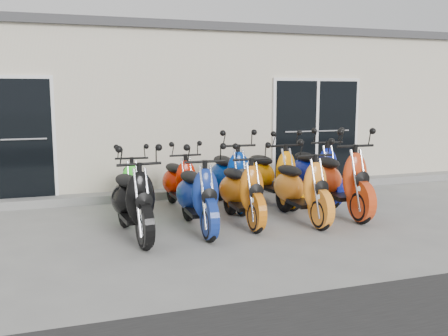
{
  "coord_description": "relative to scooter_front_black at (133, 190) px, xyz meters",
  "views": [
    {
      "loc": [
        -2.64,
        -7.28,
        2.01
      ],
      "look_at": [
        0.0,
        0.6,
        0.75
      ],
      "focal_mm": 40.0,
      "sensor_mm": 36.0,
      "label": 1
    }
  ],
  "objects": [
    {
      "name": "front_step",
      "position": [
        1.69,
        2.49,
        -0.6
      ],
      "size": [
        14.0,
        0.4,
        0.15
      ],
      "primitive_type": "cube",
      "color": "gray",
      "rests_on": "ground"
    },
    {
      "name": "scooter_front_black",
      "position": [
        0.0,
        0.0,
        0.0
      ],
      "size": [
        0.82,
        1.89,
        1.36
      ],
      "primitive_type": null,
      "rotation": [
        0.0,
        0.0,
        0.09
      ],
      "color": "black",
      "rests_on": "ground"
    },
    {
      "name": "roof_cap",
      "position": [
        1.69,
        5.67,
        2.6
      ],
      "size": [
        14.2,
        6.2,
        0.16
      ],
      "primitive_type": "cube",
      "color": "#3F3F42",
      "rests_on": "building"
    },
    {
      "name": "scooter_back_red",
      "position": [
        1.01,
        1.44,
        -0.06
      ],
      "size": [
        0.67,
        1.69,
        1.23
      ],
      "primitive_type": null,
      "rotation": [
        0.0,
        0.0,
        0.04
      ],
      "color": "red",
      "rests_on": "ground"
    },
    {
      "name": "scooter_back_extra",
      "position": [
        3.55,
        1.32,
        0.03
      ],
      "size": [
        0.74,
        1.93,
        1.41
      ],
      "primitive_type": null,
      "rotation": [
        0.0,
        0.0,
        -0.02
      ],
      "color": "navy",
      "rests_on": "ground"
    },
    {
      "name": "ground",
      "position": [
        1.69,
        0.47,
        -0.68
      ],
      "size": [
        80.0,
        80.0,
        0.0
      ],
      "primitive_type": "plane",
      "color": "gray",
      "rests_on": "ground"
    },
    {
      "name": "scooter_front_orange_a",
      "position": [
        1.71,
        0.25,
        -0.03
      ],
      "size": [
        0.66,
        1.77,
        1.3
      ],
      "primitive_type": null,
      "rotation": [
        0.0,
        0.0,
        -0.01
      ],
      "color": "orange",
      "rests_on": "ground"
    },
    {
      "name": "building",
      "position": [
        1.69,
        5.67,
        0.92
      ],
      "size": [
        14.0,
        6.0,
        3.2
      ],
      "primitive_type": "cube",
      "color": "beige",
      "rests_on": "ground"
    },
    {
      "name": "door_right",
      "position": [
        4.29,
        2.64,
        0.58
      ],
      "size": [
        2.02,
        0.08,
        2.22
      ],
      "primitive_type": "cube",
      "color": "black",
      "rests_on": "front_step"
    },
    {
      "name": "scooter_back_yellow",
      "position": [
        2.7,
        1.34,
        0.01
      ],
      "size": [
        0.92,
        1.94,
        1.38
      ],
      "primitive_type": null,
      "rotation": [
        0.0,
        0.0,
        0.13
      ],
      "color": "#FF9005",
      "rests_on": "ground"
    },
    {
      "name": "scooter_back_blue",
      "position": [
        1.89,
        1.32,
        0.03
      ],
      "size": [
        0.74,
        1.93,
        1.41
      ],
      "primitive_type": null,
      "rotation": [
        0.0,
        0.0,
        -0.02
      ],
      "color": "#022C8F",
      "rests_on": "ground"
    },
    {
      "name": "door_left",
      "position": [
        -1.51,
        2.64,
        0.58
      ],
      "size": [
        1.07,
        0.08,
        2.22
      ],
      "primitive_type": "cube",
      "color": "black",
      "rests_on": "front_step"
    },
    {
      "name": "scooter_front_red",
      "position": [
        3.44,
        0.3,
        0.06
      ],
      "size": [
        0.77,
        2.01,
        1.47
      ],
      "primitive_type": null,
      "rotation": [
        0.0,
        0.0,
        -0.02
      ],
      "color": "red",
      "rests_on": "ground"
    },
    {
      "name": "scooter_front_blue",
      "position": [
        0.95,
        0.07,
        -0.01
      ],
      "size": [
        0.67,
        1.81,
        1.33
      ],
      "primitive_type": null,
      "rotation": [
        0.0,
        0.0,
        -0.01
      ],
      "color": "navy",
      "rests_on": "ground"
    },
    {
      "name": "scooter_back_green",
      "position": [
        0.19,
        1.45,
        -0.07
      ],
      "size": [
        0.76,
        1.69,
        1.21
      ],
      "primitive_type": null,
      "rotation": [
        0.0,
        0.0,
        -0.1
      ],
      "color": "#39E72C",
      "rests_on": "ground"
    },
    {
      "name": "scooter_front_orange_b",
      "position": [
        2.65,
        0.11,
        -0.0
      ],
      "size": [
        0.7,
        1.84,
        1.35
      ],
      "primitive_type": null,
      "rotation": [
        0.0,
        0.0,
        0.02
      ],
      "color": "orange",
      "rests_on": "ground"
    }
  ]
}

